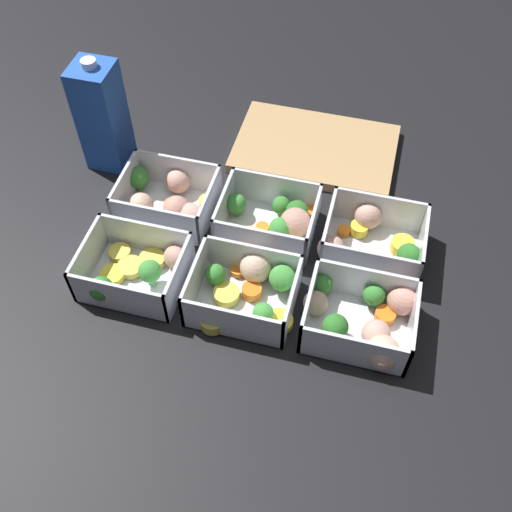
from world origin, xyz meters
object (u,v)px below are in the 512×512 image
at_px(container_far_right, 370,240).
at_px(juice_carton, 102,116).
at_px(container_near_center, 249,289).
at_px(container_near_right, 365,320).
at_px(container_far_left, 167,202).
at_px(container_near_left, 136,270).
at_px(container_far_center, 277,221).

bearing_deg(container_far_right, juice_carton, 169.33).
height_order(container_near_center, container_near_right, same).
bearing_deg(juice_carton, container_near_center, -35.76).
bearing_deg(container_far_left, container_near_left, -88.99).
distance_m(container_near_right, juice_carton, 0.54).
relative_size(container_near_left, container_near_center, 0.93).
bearing_deg(container_near_center, container_near_left, -176.82).
bearing_deg(container_far_right, container_far_left, -179.12).
height_order(container_near_left, container_far_right, same).
bearing_deg(juice_carton, container_far_left, -33.86).
height_order(container_near_right, container_far_left, same).
bearing_deg(container_near_center, container_far_center, 86.39).
xyz_separation_m(container_near_left, container_near_right, (0.34, -0.00, 0.00)).
bearing_deg(container_far_left, juice_carton, 146.14).
relative_size(container_far_left, container_far_right, 0.98).
xyz_separation_m(container_near_center, container_near_right, (0.17, -0.01, 0.00)).
bearing_deg(juice_carton, container_near_right, -25.94).
bearing_deg(container_near_left, container_far_left, 91.01).
bearing_deg(container_far_right, container_near_center, -138.89).
bearing_deg(container_near_left, container_near_center, 3.18).
xyz_separation_m(container_near_right, container_far_center, (-0.16, 0.15, -0.00)).
bearing_deg(juice_carton, container_far_center, -15.49).
bearing_deg(container_near_center, juice_carton, 144.24).
bearing_deg(container_near_left, container_near_right, -0.07).
relative_size(container_near_center, container_far_right, 0.99).
height_order(container_near_center, container_far_left, same).
bearing_deg(container_far_center, container_near_center, -93.61).
height_order(container_near_left, container_far_left, same).
height_order(container_near_left, container_far_center, same).
height_order(container_far_right, juice_carton, juice_carton).
bearing_deg(container_near_right, container_far_center, 137.96).
xyz_separation_m(container_near_left, container_far_left, (-0.00, 0.14, 0.00)).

